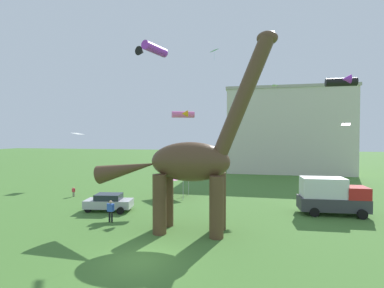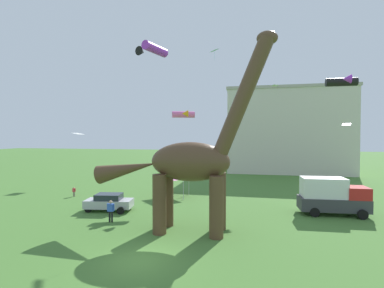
# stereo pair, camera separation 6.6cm
# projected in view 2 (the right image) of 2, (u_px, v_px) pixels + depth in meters

# --- Properties ---
(ground_plane) EXTENTS (240.00, 240.00, 0.00)m
(ground_plane) POSITION_uv_depth(u_px,v_px,m) (140.00, 260.00, 15.73)
(ground_plane) COLOR #42702D
(dinosaur_sculpture) EXTENTS (13.23, 2.80, 13.83)m
(dinosaur_sculpture) POSITION_uv_depth(u_px,v_px,m) (189.00, 162.00, 20.35)
(dinosaur_sculpture) COLOR #513823
(dinosaur_sculpture) RESTS_ON ground_plane
(parked_sedan_left) EXTENTS (4.42, 2.39, 1.55)m
(parked_sedan_left) POSITION_uv_depth(u_px,v_px,m) (109.00, 202.00, 26.08)
(parked_sedan_left) COLOR #B7B7BC
(parked_sedan_left) RESTS_ON ground_plane
(parked_box_truck) EXTENTS (5.70, 2.40, 3.20)m
(parked_box_truck) POSITION_uv_depth(u_px,v_px,m) (332.00, 196.00, 24.76)
(parked_box_truck) COLOR #38383D
(parked_box_truck) RESTS_ON ground_plane
(person_vendor_side) EXTENTS (0.41, 0.18, 1.09)m
(person_vendor_side) POSITION_uv_depth(u_px,v_px,m) (74.00, 191.00, 32.15)
(person_vendor_side) COLOR #6B6056
(person_vendor_side) RESTS_ON ground_plane
(person_photographer) EXTENTS (0.64, 0.28, 1.72)m
(person_photographer) POSITION_uv_depth(u_px,v_px,m) (111.00, 209.00, 22.67)
(person_photographer) COLOR black
(person_photographer) RESTS_ON ground_plane
(festival_canopy_tent) EXTENTS (3.15, 3.15, 3.00)m
(festival_canopy_tent) POSITION_uv_depth(u_px,v_px,m) (174.00, 174.00, 31.96)
(festival_canopy_tent) COLOR #B2B2B7
(festival_canopy_tent) RESTS_ON ground_plane
(kite_trailing) EXTENTS (3.12, 3.28, 0.93)m
(kite_trailing) POSITION_uv_depth(u_px,v_px,m) (152.00, 50.00, 28.05)
(kite_trailing) COLOR purple
(kite_mid_center) EXTENTS (1.12, 1.00, 0.29)m
(kite_mid_center) POSITION_uv_depth(u_px,v_px,m) (346.00, 124.00, 35.29)
(kite_mid_center) COLOR purple
(kite_high_right) EXTENTS (0.94, 0.89, 0.17)m
(kite_high_right) POSITION_uv_depth(u_px,v_px,m) (275.00, 86.00, 34.58)
(kite_high_right) COLOR white
(kite_drifting) EXTENTS (2.28, 1.91, 0.67)m
(kite_drifting) POSITION_uv_depth(u_px,v_px,m) (342.00, 81.00, 22.01)
(kite_drifting) COLOR black
(kite_near_low) EXTENTS (1.26, 1.68, 0.26)m
(kite_near_low) POSITION_uv_depth(u_px,v_px,m) (78.00, 134.00, 41.30)
(kite_near_low) COLOR white
(kite_apex) EXTENTS (1.09, 1.15, 1.22)m
(kite_apex) POSITION_uv_depth(u_px,v_px,m) (214.00, 51.00, 30.76)
(kite_apex) COLOR green
(kite_far_right) EXTENTS (2.63, 2.56, 0.75)m
(kite_far_right) POSITION_uv_depth(u_px,v_px,m) (184.00, 114.00, 32.03)
(kite_far_right) COLOR pink
(background_building_block) EXTENTS (22.15, 14.19, 15.61)m
(background_building_block) POSITION_uv_depth(u_px,v_px,m) (286.00, 131.00, 55.80)
(background_building_block) COLOR beige
(background_building_block) RESTS_ON ground_plane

